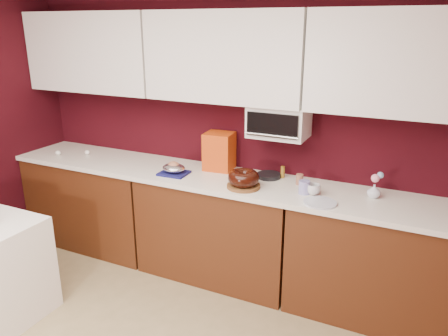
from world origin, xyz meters
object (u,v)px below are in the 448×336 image
bundt_cake (244,178)px  foil_ham_nest (174,168)px  flower_vase (374,190)px  coffee_mug (314,188)px  pandoro_box (219,151)px  toaster_oven (279,121)px  blue_jar (304,187)px

bundt_cake → foil_ham_nest: bundt_cake is taller
flower_vase → foil_ham_nest: bearing=-173.3°
flower_vase → coffee_mug: bearing=-162.2°
pandoro_box → flower_vase: bearing=-9.6°
toaster_oven → coffee_mug: toaster_oven is taller
bundt_cake → foil_ham_nest: size_ratio=1.23×
toaster_oven → blue_jar: 0.56m
coffee_mug → blue_jar: size_ratio=0.97×
foil_ham_nest → blue_jar: blue_jar is taller
toaster_oven → flower_vase: bearing=-6.2°
foil_ham_nest → blue_jar: bearing=2.3°
coffee_mug → flower_vase: size_ratio=0.85×
bundt_cake → coffee_mug: 0.53m
coffee_mug → pandoro_box: bearing=165.3°
pandoro_box → coffee_mug: bearing=-19.7°
foil_ham_nest → blue_jar: size_ratio=1.98×
coffee_mug → flower_vase: flower_vase is taller
toaster_oven → pandoro_box: 0.62m
foil_ham_nest → blue_jar: (1.10, 0.05, -0.01)m
blue_jar → coffee_mug: bearing=8.0°
pandoro_box → flower_vase: 1.30m
blue_jar → flower_vase: 0.49m
toaster_oven → foil_ham_nest: size_ratio=2.29×
pandoro_box → flower_vase: (1.29, -0.10, -0.10)m
pandoro_box → coffee_mug: (0.89, -0.23, -0.11)m
coffee_mug → flower_vase: 0.43m
toaster_oven → coffee_mug: size_ratio=4.66×
toaster_oven → flower_vase: 0.88m
bundt_cake → blue_jar: bearing=10.3°
pandoro_box → flower_vase: pandoro_box is taller
bundt_cake → foil_ham_nest: (-0.65, 0.04, -0.02)m
foil_ham_nest → pandoro_box: (0.28, 0.29, 0.11)m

